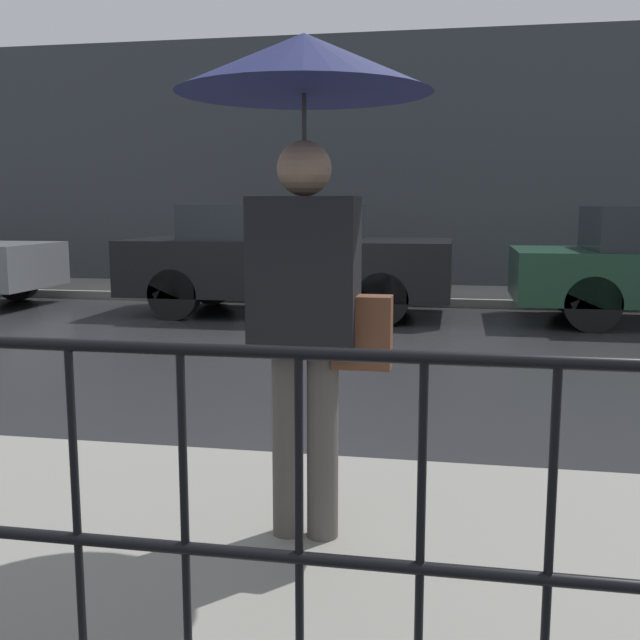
# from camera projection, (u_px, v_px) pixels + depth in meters

# --- Properties ---
(ground_plane) EXTENTS (80.00, 80.00, 0.00)m
(ground_plane) POSITION_uv_depth(u_px,v_px,m) (296.00, 350.00, 8.09)
(ground_plane) COLOR #262628
(sidewalk_near) EXTENTS (28.00, 2.42, 0.13)m
(sidewalk_near) POSITION_uv_depth(u_px,v_px,m) (56.00, 546.00, 3.27)
(sidewalk_near) COLOR gray
(sidewalk_near) RESTS_ON ground_plane
(sidewalk_far) EXTENTS (28.00, 2.08, 0.13)m
(sidewalk_far) POSITION_uv_depth(u_px,v_px,m) (355.00, 293.00, 12.72)
(sidewalk_far) COLOR gray
(sidewalk_far) RESTS_ON ground_plane
(lane_marking) EXTENTS (25.20, 0.12, 0.01)m
(lane_marking) POSITION_uv_depth(u_px,v_px,m) (296.00, 349.00, 8.09)
(lane_marking) COLOR gold
(lane_marking) RESTS_ON ground_plane
(building_storefront) EXTENTS (28.00, 0.30, 4.55)m
(building_storefront) POSITION_uv_depth(u_px,v_px,m) (365.00, 165.00, 13.54)
(building_storefront) COLOR #383D42
(building_storefront) RESTS_ON ground_plane
(pedestrian) EXTENTS (1.02, 1.02, 2.08)m
(pedestrian) POSITION_uv_depth(u_px,v_px,m) (306.00, 149.00, 2.99)
(pedestrian) COLOR #4C4742
(pedestrian) RESTS_ON sidewalk_near
(car_black) EXTENTS (4.58, 1.86, 1.55)m
(car_black) POSITION_uv_depth(u_px,v_px,m) (286.00, 258.00, 10.65)
(car_black) COLOR black
(car_black) RESTS_ON ground_plane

